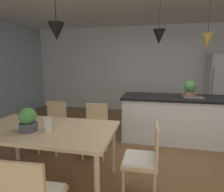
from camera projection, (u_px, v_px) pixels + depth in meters
ground_plane at (159, 163)px, 2.97m from camera, size 10.00×8.40×0.04m
wall_back_kitchen at (157, 70)px, 5.87m from camera, size 10.00×0.12×2.70m
dining_table at (46, 133)px, 2.36m from camera, size 1.75×0.97×0.74m
chair_far_left at (53, 125)px, 3.30m from camera, size 0.42×0.42×0.87m
chair_far_right at (95, 128)px, 3.14m from camera, size 0.43×0.43×0.87m
chair_kitchen_end at (144, 158)px, 2.13m from camera, size 0.40×0.40×0.87m
kitchen_island at (177, 118)px, 3.74m from camera, size 2.22×0.86×0.91m
refrigerator at (221, 87)px, 5.20m from camera, size 0.73×0.67×1.80m
pendant_over_table at (56, 31)px, 2.22m from camera, size 0.20×0.20×0.87m
pendant_over_island_main at (159, 37)px, 3.55m from camera, size 0.24×0.24×0.78m
pendant_over_island_aux at (207, 41)px, 3.39m from camera, size 0.21×0.21×0.88m
potted_plant_on_island at (190, 89)px, 3.60m from camera, size 0.22×0.22×0.32m
potted_plant_on_table at (28, 120)px, 2.22m from camera, size 0.21×0.21×0.29m
vase_on_dining_table at (48, 124)px, 2.21m from camera, size 0.09×0.09×0.18m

